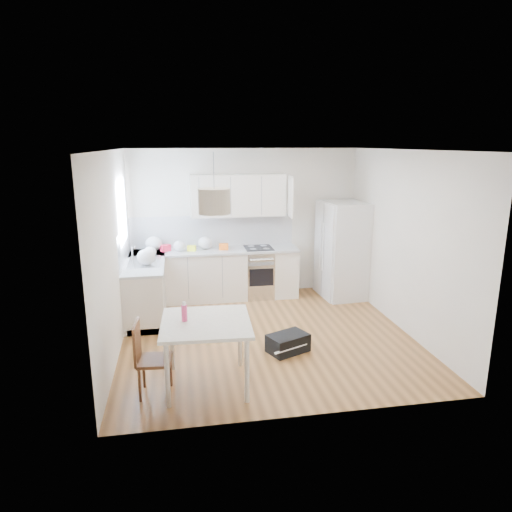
{
  "coord_description": "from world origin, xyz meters",
  "views": [
    {
      "loc": [
        -1.25,
        -6.2,
        2.79
      ],
      "look_at": [
        -0.09,
        0.4,
        1.13
      ],
      "focal_mm": 32.0,
      "sensor_mm": 36.0,
      "label": 1
    }
  ],
  "objects_px": {
    "dining_table": "(206,329)",
    "dining_chair": "(155,359)",
    "gym_bag": "(288,343)",
    "refrigerator": "(343,250)"
  },
  "relations": [
    {
      "from": "refrigerator",
      "to": "gym_bag",
      "type": "height_order",
      "value": "refrigerator"
    },
    {
      "from": "dining_table",
      "to": "dining_chair",
      "type": "relative_size",
      "value": 1.22
    },
    {
      "from": "refrigerator",
      "to": "gym_bag",
      "type": "relative_size",
      "value": 3.3
    },
    {
      "from": "dining_chair",
      "to": "gym_bag",
      "type": "distance_m",
      "value": 1.94
    },
    {
      "from": "refrigerator",
      "to": "dining_table",
      "type": "xyz_separation_m",
      "value": [
        -2.71,
        -2.83,
        -0.17
      ]
    },
    {
      "from": "dining_table",
      "to": "gym_bag",
      "type": "height_order",
      "value": "dining_table"
    },
    {
      "from": "dining_table",
      "to": "refrigerator",
      "type": "bearing_deg",
      "value": 49.15
    },
    {
      "from": "dining_table",
      "to": "dining_chair",
      "type": "bearing_deg",
      "value": -167.68
    },
    {
      "from": "dining_chair",
      "to": "gym_bag",
      "type": "relative_size",
      "value": 1.63
    },
    {
      "from": "refrigerator",
      "to": "dining_table",
      "type": "bearing_deg",
      "value": -137.45
    }
  ]
}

